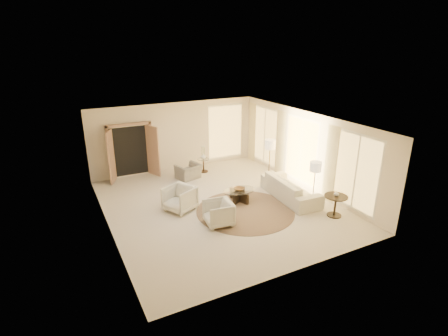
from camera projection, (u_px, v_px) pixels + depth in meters
name	position (u px, v px, depth m)	size (l,w,h in m)	color
room	(219.00, 165.00, 11.08)	(7.04, 8.04, 2.83)	beige
windows_right	(302.00, 151.00, 12.66)	(0.10, 6.40, 2.40)	#FFCC66
window_back_corner	(226.00, 132.00, 15.39)	(1.70, 0.10, 2.40)	#FFCC66
curtains_right	(286.00, 146.00, 13.41)	(0.06, 5.20, 2.60)	beige
french_doors	(131.00, 151.00, 13.57)	(1.95, 0.66, 2.16)	tan
area_rug	(245.00, 211.00, 11.13)	(3.13, 3.13, 0.01)	#402D20
sofa	(290.00, 188.00, 11.94)	(2.49, 0.98, 0.73)	beige
armchair_left	(180.00, 197.00, 11.05)	(0.85, 0.80, 0.88)	beige
armchair_right	(218.00, 212.00, 10.19)	(0.77, 0.72, 0.80)	beige
accent_chair	(189.00, 169.00, 13.66)	(0.88, 0.57, 0.77)	gray
coffee_table	(239.00, 194.00, 11.72)	(1.42, 1.42, 0.41)	black
end_table	(336.00, 202.00, 10.67)	(0.71, 0.71, 0.67)	black
side_table	(203.00, 164.00, 14.40)	(0.48, 0.48, 0.56)	#312319
floor_lamp_near	(270.00, 146.00, 13.01)	(0.40, 0.40, 1.66)	#312319
floor_lamp_far	(315.00, 169.00, 11.08)	(0.37, 0.37, 1.51)	#312319
bowl	(239.00, 189.00, 11.66)	(0.34, 0.34, 0.08)	brown
end_vase	(337.00, 194.00, 10.58)	(0.16, 0.16, 0.16)	white
side_vase	(203.00, 156.00, 14.29)	(0.22, 0.22, 0.23)	white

